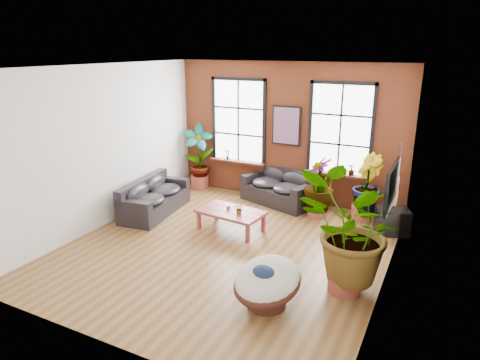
# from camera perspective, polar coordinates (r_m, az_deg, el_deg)

# --- Properties ---
(room) EXTENTS (6.04, 6.54, 3.54)m
(room) POSITION_cam_1_polar(r_m,az_deg,el_deg) (8.14, -1.43, 2.48)
(room) COLOR brown
(room) RESTS_ON ground
(sofa_back) EXTENTS (2.04, 1.43, 0.85)m
(sofa_back) POSITION_cam_1_polar(r_m,az_deg,el_deg) (10.95, 5.35, -1.07)
(sofa_back) COLOR black
(sofa_back) RESTS_ON ground
(sofa_left) EXTENTS (1.11, 2.14, 0.81)m
(sofa_left) POSITION_cam_1_polar(r_m,az_deg,el_deg) (10.47, -11.51, -2.34)
(sofa_left) COLOR black
(sofa_left) RESTS_ON ground
(coffee_table) EXTENTS (1.50, 0.96, 0.55)m
(coffee_table) POSITION_cam_1_polar(r_m,az_deg,el_deg) (9.25, -1.23, -4.41)
(coffee_table) COLOR maroon
(coffee_table) RESTS_ON ground
(papasan_chair) EXTENTS (1.35, 1.35, 0.79)m
(papasan_chair) POSITION_cam_1_polar(r_m,az_deg,el_deg) (6.71, 3.58, -13.41)
(papasan_chair) COLOR #411F17
(papasan_chair) RESTS_ON ground
(poster) EXTENTS (0.74, 0.06, 0.98)m
(poster) POSITION_cam_1_polar(r_m,az_deg,el_deg) (10.80, 6.20, 7.23)
(poster) COLOR black
(poster) RESTS_ON room
(tv_wall_unit) EXTENTS (0.13, 1.86, 1.20)m
(tv_wall_unit) POSITION_cam_1_polar(r_m,az_deg,el_deg) (7.77, 19.70, -0.86)
(tv_wall_unit) COLOR black
(tv_wall_unit) RESTS_ON room
(media_box) EXTENTS (0.80, 0.74, 0.54)m
(media_box) POSITION_cam_1_polar(r_m,az_deg,el_deg) (9.74, 19.61, -5.17)
(media_box) COLOR black
(media_box) RESTS_ON ground
(pot_back_left) EXTENTS (0.63, 0.63, 0.37)m
(pot_back_left) POSITION_cam_1_polar(r_m,az_deg,el_deg) (12.14, -5.40, -0.20)
(pot_back_left) COLOR #974131
(pot_back_left) RESTS_ON ground
(pot_back_right) EXTENTS (0.56, 0.56, 0.34)m
(pot_back_right) POSITION_cam_1_polar(r_m,az_deg,el_deg) (10.28, 15.90, -4.22)
(pot_back_right) COLOR #974131
(pot_back_right) RESTS_ON ground
(pot_right_wall) EXTENTS (0.57, 0.57, 0.40)m
(pot_right_wall) POSITION_cam_1_polar(r_m,az_deg,el_deg) (7.36, 13.76, -12.81)
(pot_right_wall) COLOR #974131
(pot_right_wall) RESTS_ON ground
(pot_mid) EXTENTS (0.48, 0.48, 0.34)m
(pot_mid) POSITION_cam_1_polar(r_m,az_deg,el_deg) (10.28, 10.26, -3.82)
(pot_mid) COLOR #974131
(pot_mid) RESTS_ON ground
(floor_plant_back_left) EXTENTS (1.05, 0.92, 1.67)m
(floor_plant_back_left) POSITION_cam_1_polar(r_m,az_deg,el_deg) (11.88, -5.55, 3.42)
(floor_plant_back_left) COLOR #103B0F
(floor_plant_back_left) RESTS_ON ground
(floor_plant_back_right) EXTENTS (0.85, 0.94, 1.40)m
(floor_plant_back_right) POSITION_cam_1_polar(r_m,az_deg,el_deg) (10.09, 16.48, -0.58)
(floor_plant_back_right) COLOR #103B0F
(floor_plant_back_right) RESTS_ON ground
(floor_plant_right_wall) EXTENTS (2.14, 2.11, 1.79)m
(floor_plant_right_wall) POSITION_cam_1_polar(r_m,az_deg,el_deg) (6.99, 14.53, -6.67)
(floor_plant_right_wall) COLOR #103B0F
(floor_plant_right_wall) RESTS_ON ground
(floor_plant_mid) EXTENTS (0.96, 0.96, 1.28)m
(floor_plant_mid) POSITION_cam_1_polar(r_m,az_deg,el_deg) (10.08, 10.43, -0.57)
(floor_plant_mid) COLOR #103B0F
(floor_plant_mid) RESTS_ON ground
(table_plant) EXTENTS (0.23, 0.21, 0.23)m
(table_plant) POSITION_cam_1_polar(r_m,az_deg,el_deg) (9.01, -0.08, -3.86)
(table_plant) COLOR #103B0F
(table_plant) RESTS_ON coffee_table
(sill_plant_left) EXTENTS (0.17, 0.17, 0.27)m
(sill_plant_left) POSITION_cam_1_polar(r_m,az_deg,el_deg) (11.62, -1.69, 3.42)
(sill_plant_left) COLOR #103B0F
(sill_plant_left) RESTS_ON room
(sill_plant_right) EXTENTS (0.19, 0.19, 0.27)m
(sill_plant_right) POSITION_cam_1_polar(r_m,az_deg,el_deg) (10.50, 14.64, 1.33)
(sill_plant_right) COLOR #103B0F
(sill_plant_right) RESTS_ON room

